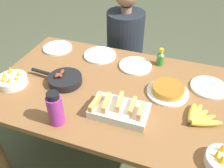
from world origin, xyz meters
name	(u,v)px	position (x,y,z in m)	size (l,w,h in m)	color
ground_plane	(112,157)	(0.00, 0.00, 0.00)	(14.00, 14.00, 0.00)	#474C38
dining_table	(112,99)	(0.00, 0.00, 0.66)	(1.54, 0.97, 0.76)	brown
banana_bunch	(198,117)	(0.54, -0.11, 0.78)	(0.19, 0.20, 0.04)	gold
melon_tray	(119,110)	(0.12, -0.21, 0.79)	(0.33, 0.19, 0.10)	silver
skillet	(64,79)	(-0.31, -0.06, 0.79)	(0.37, 0.22, 0.08)	black
frittata_plate_center	(168,90)	(0.35, 0.06, 0.78)	(0.26, 0.26, 0.06)	white
empty_plate_near_front	(209,87)	(0.59, 0.20, 0.77)	(0.23, 0.23, 0.02)	white
empty_plate_far_left	(100,55)	(-0.22, 0.33, 0.77)	(0.25, 0.25, 0.02)	white
empty_plate_far_right	(135,66)	(0.08, 0.28, 0.77)	(0.23, 0.23, 0.02)	white
empty_plate_mid_edge	(57,48)	(-0.58, 0.32, 0.77)	(0.23, 0.23, 0.02)	white
fruit_bowl_mango	(224,160)	(0.66, -0.36, 0.79)	(0.16, 0.16, 0.11)	white
fruit_bowl_citrus	(12,80)	(-0.63, -0.18, 0.79)	(0.19, 0.19, 0.10)	white
water_bottle	(55,109)	(-0.18, -0.38, 0.85)	(0.08, 0.08, 0.20)	#992D89
hot_sauce_bottle	(160,58)	(0.24, 0.37, 0.82)	(0.05, 0.05, 0.13)	#337F2D
person_figure	(124,59)	(-0.13, 0.74, 0.51)	(0.36, 0.36, 1.22)	black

